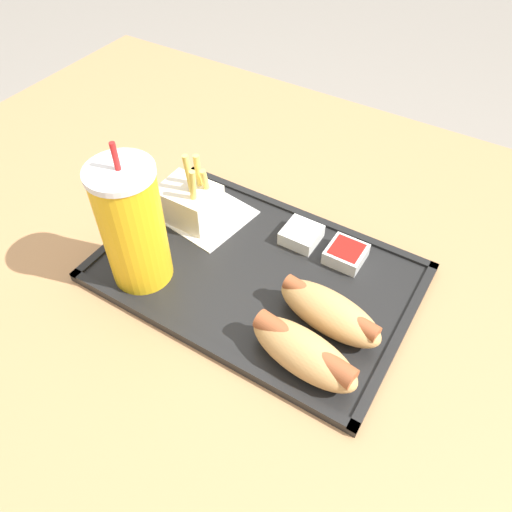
% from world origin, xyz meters
% --- Properties ---
extents(ground_plane, '(8.00, 8.00, 0.00)m').
position_xyz_m(ground_plane, '(0.00, 0.00, 0.00)').
color(ground_plane, gray).
extents(dining_table, '(1.31, 0.94, 0.76)m').
position_xyz_m(dining_table, '(0.00, 0.00, 0.38)').
color(dining_table, '#B27F51').
rests_on(dining_table, ground_plane).
extents(food_tray, '(0.42, 0.28, 0.01)m').
position_xyz_m(food_tray, '(-0.03, 0.03, 0.76)').
color(food_tray, black).
rests_on(food_tray, dining_table).
extents(paper_napkin, '(0.15, 0.13, 0.00)m').
position_xyz_m(paper_napkin, '(0.10, -0.03, 0.77)').
color(paper_napkin, white).
rests_on(paper_napkin, food_tray).
extents(soda_cup, '(0.08, 0.08, 0.21)m').
position_xyz_m(soda_cup, '(0.10, 0.11, 0.85)').
color(soda_cup, gold).
rests_on(soda_cup, food_tray).
extents(hot_dog_far, '(0.15, 0.07, 0.05)m').
position_xyz_m(hot_dog_far, '(-0.15, 0.13, 0.79)').
color(hot_dog_far, tan).
rests_on(hot_dog_far, food_tray).
extents(hot_dog_near, '(0.15, 0.07, 0.05)m').
position_xyz_m(hot_dog_near, '(-0.15, 0.06, 0.79)').
color(hot_dog_near, tan).
rests_on(hot_dog_near, food_tray).
extents(fries_carton, '(0.08, 0.07, 0.12)m').
position_xyz_m(fries_carton, '(0.11, -0.01, 0.80)').
color(fries_carton, silver).
rests_on(fries_carton, food_tray).
extents(sauce_cup_mayo, '(0.05, 0.05, 0.02)m').
position_xyz_m(sauce_cup_mayo, '(-0.05, -0.06, 0.78)').
color(sauce_cup_mayo, silver).
rests_on(sauce_cup_mayo, food_tray).
extents(sauce_cup_ketchup, '(0.05, 0.05, 0.02)m').
position_xyz_m(sauce_cup_ketchup, '(-0.13, -0.06, 0.78)').
color(sauce_cup_ketchup, silver).
rests_on(sauce_cup_ketchup, food_tray).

